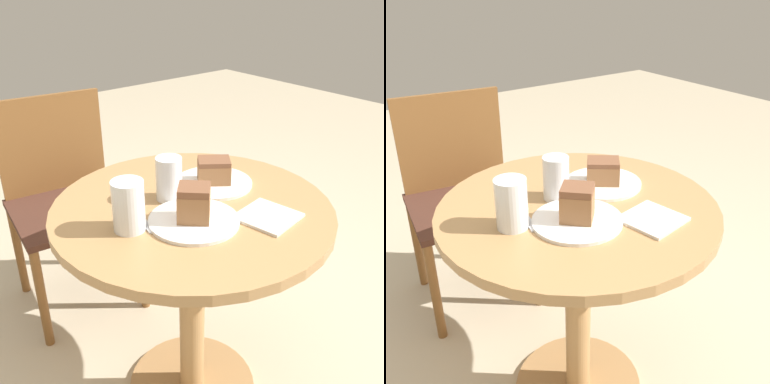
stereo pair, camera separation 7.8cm
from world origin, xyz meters
The scene contains 10 objects.
table centered at (0.00, 0.00, 0.54)m, with size 0.80×0.80×0.73m.
chair centered at (-0.05, 0.75, 0.48)m, with size 0.52×0.49×0.88m.
plate_near centered at (-0.06, -0.08, 0.74)m, with size 0.24×0.24×0.01m.
plate_far centered at (0.14, 0.06, 0.74)m, with size 0.24×0.24×0.01m.
cake_slice_near centered at (-0.06, -0.08, 0.79)m, with size 0.11×0.11×0.09m.
cake_slice_far centered at (0.14, 0.06, 0.78)m, with size 0.13×0.12×0.07m.
glass_lemonade centered at (-0.03, 0.07, 0.79)m, with size 0.08×0.08×0.13m.
glass_water centered at (-0.21, 0.00, 0.79)m, with size 0.08×0.08×0.14m.
napkin_stack centered at (0.11, -0.19, 0.74)m, with size 0.17×0.17×0.01m.
fork centered at (-0.15, 0.04, 0.74)m, with size 0.06×0.19×0.00m.
Camera 2 is at (-0.66, -0.91, 1.33)m, focal length 42.00 mm.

